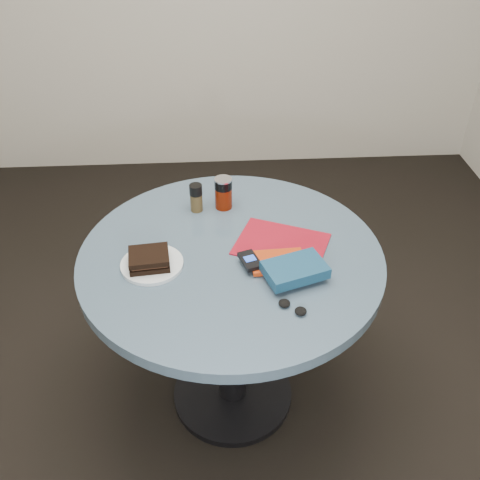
{
  "coord_description": "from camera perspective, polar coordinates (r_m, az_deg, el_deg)",
  "views": [
    {
      "loc": [
        -0.05,
        -1.37,
        1.84
      ],
      "look_at": [
        0.03,
        0.0,
        0.8
      ],
      "focal_mm": 40.0,
      "sensor_mm": 36.0,
      "label": 1
    }
  ],
  "objects": [
    {
      "name": "novel",
      "position": [
        1.63,
        5.88,
        -3.17
      ],
      "size": [
        0.21,
        0.17,
        0.04
      ],
      "primitive_type": "cube",
      "rotation": [
        0.0,
        0.0,
        0.33
      ],
      "color": "navy",
      "rests_on": "red_book"
    },
    {
      "name": "sandwich",
      "position": [
        1.69,
        -9.67,
        -2.01
      ],
      "size": [
        0.13,
        0.12,
        0.04
      ],
      "color": "black",
      "rests_on": "plate"
    },
    {
      "name": "red_book",
      "position": [
        1.7,
        4.05,
        -2.32
      ],
      "size": [
        0.18,
        0.12,
        0.01
      ],
      "primitive_type": "cube",
      "rotation": [
        0.0,
        0.0,
        0.05
      ],
      "color": "#A42F0D",
      "rests_on": "magazine"
    },
    {
      "name": "pepper_grinder",
      "position": [
        1.93,
        -4.69,
        4.54
      ],
      "size": [
        0.05,
        0.05,
        0.11
      ],
      "color": "#42351C",
      "rests_on": "table"
    },
    {
      "name": "mp3_player",
      "position": [
        1.68,
        1.06,
        -2.19
      ],
      "size": [
        0.08,
        0.1,
        0.02
      ],
      "color": "black",
      "rests_on": "red_book"
    },
    {
      "name": "ground",
      "position": [
        2.29,
        -0.78,
        -16.21
      ],
      "size": [
        4.0,
        4.0,
        0.0
      ],
      "primitive_type": "plane",
      "color": "black",
      "rests_on": "ground"
    },
    {
      "name": "soda_can",
      "position": [
        1.94,
        -1.78,
        5.03
      ],
      "size": [
        0.06,
        0.06,
        0.12
      ],
      "color": "#671705",
      "rests_on": "table"
    },
    {
      "name": "table",
      "position": [
        1.86,
        -0.93,
        -5.3
      ],
      "size": [
        1.0,
        1.0,
        0.75
      ],
      "color": "black",
      "rests_on": "ground"
    },
    {
      "name": "magazine",
      "position": [
        1.79,
        4.44,
        -0.43
      ],
      "size": [
        0.35,
        0.32,
        0.01
      ],
      "primitive_type": "cube",
      "rotation": [
        0.0,
        0.0,
        -0.41
      ],
      "color": "maroon",
      "rests_on": "table"
    },
    {
      "name": "headphones",
      "position": [
        1.55,
        5.61,
        -7.15
      ],
      "size": [
        0.09,
        0.08,
        0.02
      ],
      "color": "black",
      "rests_on": "table"
    },
    {
      "name": "plate",
      "position": [
        1.72,
        -9.36,
        -2.57
      ],
      "size": [
        0.24,
        0.24,
        0.01
      ],
      "primitive_type": "cylinder",
      "rotation": [
        0.0,
        0.0,
        0.25
      ],
      "color": "silver",
      "rests_on": "table"
    }
  ]
}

